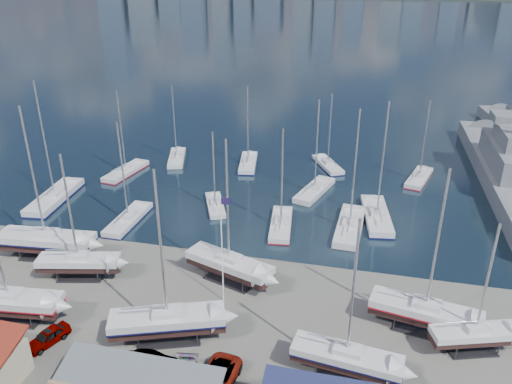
% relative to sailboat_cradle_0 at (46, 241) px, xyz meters
% --- Properties ---
extents(ground, '(1400.00, 1400.00, 0.00)m').
position_rel_sailboat_cradle_0_xyz_m(ground, '(20.44, -4.56, -2.18)').
color(ground, '#605E59').
rests_on(ground, ground).
extents(water, '(1400.00, 600.00, 0.40)m').
position_rel_sailboat_cradle_0_xyz_m(water, '(20.44, 305.44, -2.33)').
color(water, '#182A37').
rests_on(water, ground).
extents(sailboat_cradle_0, '(11.59, 4.20, 18.16)m').
position_rel_sailboat_cradle_0_xyz_m(sailboat_cradle_0, '(0.00, 0.00, 0.00)').
color(sailboat_cradle_0, '#2D2D33').
rests_on(sailboat_cradle_0, ground).
extents(sailboat_cradle_1, '(10.38, 4.00, 16.33)m').
position_rel_sailboat_cradle_0_xyz_m(sailboat_cradle_1, '(3.47, -10.92, -0.10)').
color(sailboat_cradle_1, '#2D2D33').
rests_on(sailboat_cradle_1, ground).
extents(sailboat_cradle_2, '(9.09, 4.36, 14.44)m').
position_rel_sailboat_cradle_0_xyz_m(sailboat_cradle_2, '(5.98, -2.99, -0.19)').
color(sailboat_cradle_2, '#2D2D33').
rests_on(sailboat_cradle_2, ground).
extents(sailboat_cradle_3, '(10.80, 6.38, 16.81)m').
position_rel_sailboat_cradle_0_xyz_m(sailboat_cradle_3, '(19.25, -10.09, -0.07)').
color(sailboat_cradle_3, '#2D2D33').
rests_on(sailboat_cradle_3, ground).
extents(sailboat_cradle_4, '(10.29, 5.92, 16.20)m').
position_rel_sailboat_cradle_0_xyz_m(sailboat_cradle_4, '(22.06, 0.17, -0.10)').
color(sailboat_cradle_4, '#2D2D33').
rests_on(sailboat_cradle_4, ground).
extents(sailboat_cradle_5, '(9.38, 3.70, 14.85)m').
position_rel_sailboat_cradle_0_xyz_m(sailboat_cradle_5, '(35.29, -11.00, -0.17)').
color(sailboat_cradle_5, '#2D2D33').
rests_on(sailboat_cradle_5, ground).
extents(sailboat_cradle_6, '(10.51, 4.73, 16.38)m').
position_rel_sailboat_cradle_0_xyz_m(sailboat_cradle_6, '(41.98, -3.42, -0.09)').
color(sailboat_cradle_6, '#2D2D33').
rests_on(sailboat_cradle_6, ground).
extents(sailboat_cradle_7, '(7.99, 4.48, 12.83)m').
position_rel_sailboat_cradle_0_xyz_m(sailboat_cradle_7, '(46.02, -5.35, -0.27)').
color(sailboat_cradle_7, '#2D2D33').
rests_on(sailboat_cradle_7, ground).
extents(sailboat_moored_0, '(4.66, 12.56, 18.36)m').
position_rel_sailboat_cradle_0_xyz_m(sailboat_moored_0, '(-8.40, 13.95, -1.87)').
color(sailboat_moored_0, black).
rests_on(sailboat_moored_0, water).
extents(sailboat_moored_1, '(4.22, 9.98, 14.46)m').
position_rel_sailboat_cradle_0_xyz_m(sailboat_moored_1, '(-3.07, 25.77, -1.88)').
color(sailboat_moored_1, black).
rests_on(sailboat_moored_1, water).
extents(sailboat_moored_2, '(5.16, 9.51, 13.83)m').
position_rel_sailboat_cradle_0_xyz_m(sailboat_moored_2, '(2.76, 33.56, -1.86)').
color(sailboat_moored_2, black).
rests_on(sailboat_moored_2, water).
extents(sailboat_moored_3, '(2.81, 9.74, 14.53)m').
position_rel_sailboat_cradle_0_xyz_m(sailboat_moored_3, '(5.15, 10.13, -1.88)').
color(sailboat_moored_3, black).
rests_on(sailboat_moored_3, water).
extents(sailboat_moored_4, '(5.07, 7.99, 11.73)m').
position_rel_sailboat_cradle_0_xyz_m(sailboat_moored_4, '(15.09, 17.06, -1.85)').
color(sailboat_moored_4, black).
rests_on(sailboat_moored_4, water).
extents(sailboat_moored_5, '(4.32, 9.90, 14.32)m').
position_rel_sailboat_cradle_0_xyz_m(sailboat_moored_5, '(15.59, 34.08, -1.88)').
color(sailboat_moored_5, black).
rests_on(sailboat_moored_5, water).
extents(sailboat_moored_6, '(3.80, 9.68, 14.09)m').
position_rel_sailboat_cradle_0_xyz_m(sailboat_moored_6, '(25.24, 13.41, -1.88)').
color(sailboat_moored_6, black).
rests_on(sailboat_moored_6, water).
extents(sailboat_moored_7, '(5.41, 10.33, 15.02)m').
position_rel_sailboat_cradle_0_xyz_m(sailboat_moored_7, '(28.15, 25.18, -1.86)').
color(sailboat_moored_7, black).
rests_on(sailboat_moored_7, water).
extents(sailboat_moored_8, '(6.33, 8.92, 13.16)m').
position_rel_sailboat_cradle_0_xyz_m(sailboat_moored_8, '(28.99, 36.47, -1.88)').
color(sailboat_moored_8, black).
rests_on(sailboat_moored_8, water).
extents(sailboat_moored_9, '(3.62, 11.27, 16.82)m').
position_rel_sailboat_cradle_0_xyz_m(sailboat_moored_9, '(34.05, 14.83, -1.86)').
color(sailboat_moored_9, black).
rests_on(sailboat_moored_9, water).
extents(sailboat_moored_10, '(4.75, 11.71, 17.00)m').
position_rel_sailboat_cradle_0_xyz_m(sailboat_moored_10, '(37.38, 18.67, -1.87)').
color(sailboat_moored_10, black).
rests_on(sailboat_moored_10, water).
extents(sailboat_moored_11, '(5.03, 9.49, 13.67)m').
position_rel_sailboat_cradle_0_xyz_m(sailboat_moored_11, '(43.78, 33.99, -1.88)').
color(sailboat_moored_11, black).
rests_on(sailboat_moored_11, water).
extents(naval_ship_east, '(8.47, 50.50, 18.54)m').
position_rel_sailboat_cradle_0_xyz_m(naval_ship_east, '(57.19, 36.12, -0.51)').
color(naval_ship_east, slate).
rests_on(naval_ship_east, water).
extents(car_a, '(3.05, 4.49, 1.42)m').
position_rel_sailboat_cradle_0_xyz_m(car_a, '(8.80, -13.10, -1.47)').
color(car_a, gray).
rests_on(car_a, ground).
extents(car_b, '(4.79, 1.92, 1.55)m').
position_rel_sailboat_cradle_0_xyz_m(car_b, '(19.33, -14.04, -1.41)').
color(car_b, gray).
rests_on(car_b, ground).
extents(car_c, '(3.36, 6.17, 1.64)m').
position_rel_sailboat_cradle_0_xyz_m(car_c, '(25.19, -14.69, -1.36)').
color(car_c, gray).
rests_on(car_c, ground).
extents(flagpole, '(1.05, 0.12, 11.92)m').
position_rel_sailboat_cradle_0_xyz_m(flagpole, '(22.52, -3.33, 4.68)').
color(flagpole, white).
rests_on(flagpole, ground).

